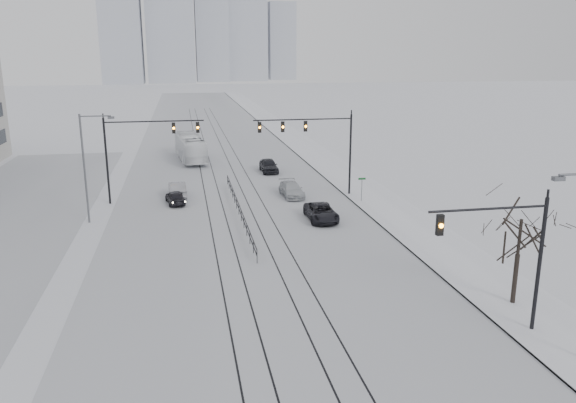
% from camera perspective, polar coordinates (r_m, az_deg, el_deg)
% --- Properties ---
extents(road, '(22.00, 260.00, 0.02)m').
position_cam_1_polar(road, '(78.38, -7.24, 4.67)').
color(road, silver).
rests_on(road, ground).
extents(sidewalk_east, '(5.00, 260.00, 0.16)m').
position_cam_1_polar(sidewalk_east, '(80.28, 2.45, 5.06)').
color(sidewalk_east, white).
rests_on(sidewalk_east, ground).
extents(curb, '(0.10, 260.00, 0.12)m').
position_cam_1_polar(curb, '(79.77, 0.73, 5.00)').
color(curb, gray).
rests_on(curb, ground).
extents(parking_strip, '(14.00, 60.00, 0.03)m').
position_cam_1_polar(parking_strip, '(56.00, -26.37, -0.85)').
color(parking_strip, silver).
rests_on(parking_strip, ground).
extents(tram_rails, '(5.30, 180.00, 0.01)m').
position_cam_1_polar(tram_rails, '(58.83, -6.00, 1.34)').
color(tram_rails, black).
rests_on(tram_rails, ground).
extents(skyline, '(96.00, 48.00, 72.00)m').
position_cam_1_polar(skyline, '(291.34, -9.23, 17.95)').
color(skyline, '#ABB0BB').
rests_on(skyline, ground).
extents(traffic_mast_near, '(6.10, 0.37, 7.00)m').
position_cam_1_polar(traffic_mast_near, '(29.11, 21.75, -4.43)').
color(traffic_mast_near, black).
rests_on(traffic_mast_near, ground).
extents(traffic_mast_ne, '(9.60, 0.37, 8.00)m').
position_cam_1_polar(traffic_mast_ne, '(54.14, 2.98, 6.42)').
color(traffic_mast_ne, black).
rests_on(traffic_mast_ne, ground).
extents(traffic_mast_nw, '(9.10, 0.37, 8.00)m').
position_cam_1_polar(traffic_mast_nw, '(53.81, -14.91, 5.69)').
color(traffic_mast_nw, black).
rests_on(traffic_mast_nw, ground).
extents(street_light_west, '(2.73, 0.25, 9.00)m').
position_cam_1_polar(street_light_west, '(48.42, -19.70, 3.92)').
color(street_light_west, '#595B60').
rests_on(street_light_west, ground).
extents(bare_tree, '(4.40, 4.40, 6.10)m').
position_cam_1_polar(bare_tree, '(32.80, 22.56, -2.54)').
color(bare_tree, black).
rests_on(bare_tree, ground).
extents(median_fence, '(0.06, 24.00, 1.00)m').
position_cam_1_polar(median_fence, '(49.05, -5.02, -0.75)').
color(median_fence, black).
rests_on(median_fence, ground).
extents(street_sign, '(0.70, 0.06, 2.40)m').
position_cam_1_polar(street_sign, '(53.08, 7.51, 1.58)').
color(street_sign, '#595B60').
rests_on(street_sign, ground).
extents(sedan_sb_inner, '(2.11, 3.96, 1.28)m').
position_cam_1_polar(sedan_sb_inner, '(53.35, -11.38, 0.41)').
color(sedan_sb_inner, black).
rests_on(sedan_sb_inner, ground).
extents(sedan_sb_outer, '(1.86, 4.61, 1.49)m').
position_cam_1_polar(sedan_sb_outer, '(56.03, -11.19, 1.22)').
color(sedan_sb_outer, '#9C9DA3').
rests_on(sedan_sb_outer, ground).
extents(sedan_nb_front, '(2.36, 4.99, 1.38)m').
position_cam_1_polar(sedan_nb_front, '(47.26, 3.39, -1.12)').
color(sedan_nb_front, black).
rests_on(sedan_nb_front, ground).
extents(sedan_nb_right, '(2.09, 4.80, 1.37)m').
position_cam_1_polar(sedan_nb_right, '(55.11, 0.37, 1.21)').
color(sedan_nb_right, silver).
rests_on(sedan_nb_right, ground).
extents(sedan_nb_far, '(1.93, 4.65, 1.58)m').
position_cam_1_polar(sedan_nb_far, '(66.56, -1.98, 3.66)').
color(sedan_nb_far, black).
rests_on(sedan_nb_far, ground).
extents(box_truck, '(4.09, 12.20, 3.33)m').
position_cam_1_polar(box_truck, '(75.02, -9.87, 5.40)').
color(box_truck, white).
rests_on(box_truck, ground).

